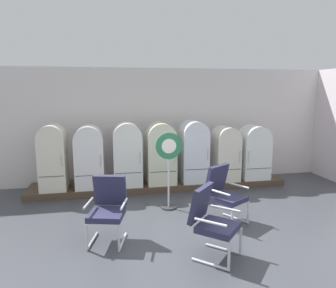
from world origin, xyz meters
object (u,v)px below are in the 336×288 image
at_px(refrigerator_1, 89,155).
at_px(armchair_right, 224,191).
at_px(refrigerator_0, 53,155).
at_px(refrigerator_3, 161,152).
at_px(armchair_center, 211,219).
at_px(refrigerator_6, 254,151).
at_px(refrigerator_5, 225,152).
at_px(refrigerator_4, 193,149).
at_px(armchair_left, 108,206).
at_px(refrigerator_2, 127,152).
at_px(sign_stand, 169,169).

relative_size(refrigerator_1, armchair_right, 1.38).
xyz_separation_m(refrigerator_0, refrigerator_3, (2.47, -0.01, -0.01)).
distance_m(refrigerator_1, armchair_center, 3.71).
height_order(refrigerator_0, armchair_right, refrigerator_0).
height_order(refrigerator_1, armchair_right, refrigerator_1).
distance_m(refrigerator_6, armchair_center, 3.90).
bearing_deg(refrigerator_1, refrigerator_5, 0.44).
bearing_deg(refrigerator_0, refrigerator_3, -0.26).
relative_size(refrigerator_4, armchair_left, 1.44).
distance_m(refrigerator_6, armchair_right, 2.64).
height_order(refrigerator_3, armchair_center, refrigerator_3).
relative_size(refrigerator_4, refrigerator_5, 1.12).
relative_size(refrigerator_4, armchair_right, 1.44).
xyz_separation_m(refrigerator_1, refrigerator_2, (0.87, 0.01, 0.03)).
distance_m(refrigerator_3, refrigerator_5, 1.65).
xyz_separation_m(refrigerator_0, armchair_right, (3.29, -2.09, -0.37)).
relative_size(armchair_left, armchair_right, 1.00).
bearing_deg(refrigerator_6, refrigerator_1, -179.89).
bearing_deg(refrigerator_5, armchair_center, -114.41).
height_order(refrigerator_0, sign_stand, refrigerator_0).
height_order(refrigerator_5, refrigerator_6, refrigerator_6).
bearing_deg(refrigerator_3, armchair_center, -86.50).
relative_size(refrigerator_5, armchair_center, 1.29).
bearing_deg(refrigerator_3, refrigerator_2, 179.24).
relative_size(refrigerator_6, armchair_left, 1.30).
bearing_deg(refrigerator_2, refrigerator_0, 179.98).
relative_size(refrigerator_4, refrigerator_6, 1.11).
relative_size(refrigerator_0, refrigerator_4, 0.99).
height_order(refrigerator_4, sign_stand, refrigerator_4).
relative_size(refrigerator_0, refrigerator_3, 1.00).
bearing_deg(refrigerator_4, armchair_left, -130.65).
height_order(refrigerator_3, sign_stand, refrigerator_3).
bearing_deg(refrigerator_4, refrigerator_3, -177.66).
distance_m(refrigerator_6, sign_stand, 2.77).
bearing_deg(refrigerator_2, refrigerator_6, -0.09).
bearing_deg(armchair_center, refrigerator_0, 129.82).
relative_size(refrigerator_5, refrigerator_6, 0.99).
distance_m(armchair_right, armchair_center, 1.27).
distance_m(refrigerator_3, armchair_center, 3.22).
xyz_separation_m(refrigerator_3, sign_stand, (-0.05, -1.26, -0.09)).
bearing_deg(refrigerator_2, armchair_left, -100.93).
relative_size(armchair_left, armchair_center, 1.00).
bearing_deg(sign_stand, refrigerator_4, 55.99).
bearing_deg(sign_stand, refrigerator_3, 87.67).
distance_m(refrigerator_1, armchair_right, 3.26).
height_order(refrigerator_1, refrigerator_2, refrigerator_2).
distance_m(refrigerator_0, armchair_right, 3.91).
bearing_deg(armchair_center, refrigerator_3, 93.50).
distance_m(refrigerator_1, sign_stand, 2.05).
bearing_deg(refrigerator_1, armchair_right, -39.84).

